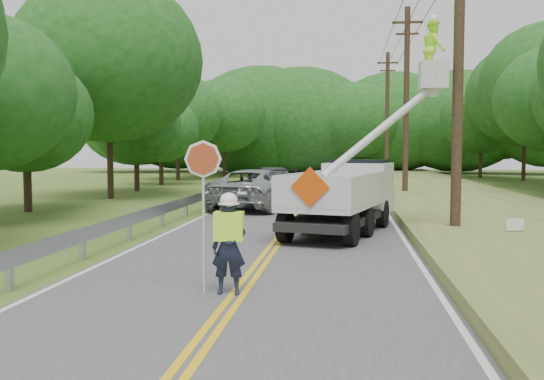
# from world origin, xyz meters

# --- Properties ---
(ground) EXTENTS (140.00, 140.00, 0.00)m
(ground) POSITION_xyz_m (0.00, 0.00, 0.00)
(ground) COLOR #3D601F
(ground) RESTS_ON ground
(road) EXTENTS (7.20, 96.00, 0.03)m
(road) POSITION_xyz_m (0.00, 14.00, 0.01)
(road) COLOR #454547
(road) RESTS_ON ground
(guardrail) EXTENTS (0.18, 48.00, 0.77)m
(guardrail) POSITION_xyz_m (-4.02, 14.91, 0.55)
(guardrail) COLOR #A4A9AD
(guardrail) RESTS_ON ground
(utility_poles) EXTENTS (1.60, 43.30, 10.00)m
(utility_poles) POSITION_xyz_m (5.00, 17.02, 5.27)
(utility_poles) COLOR black
(utility_poles) RESTS_ON ground
(tall_grass_verge) EXTENTS (7.00, 96.00, 0.30)m
(tall_grass_verge) POSITION_xyz_m (7.10, 14.00, 0.15)
(tall_grass_verge) COLOR #52662E
(tall_grass_verge) RESTS_ON ground
(treeline_left) EXTENTS (10.13, 55.00, 11.24)m
(treeline_left) POSITION_xyz_m (-10.20, 28.42, 5.62)
(treeline_left) COLOR #332319
(treeline_left) RESTS_ON ground
(treeline_horizon) EXTENTS (55.88, 13.91, 12.12)m
(treeline_horizon) POSITION_xyz_m (-0.56, 56.41, 5.50)
(treeline_horizon) COLOR #184911
(treeline_horizon) RESTS_ON ground
(flagger) EXTENTS (1.06, 0.41, 2.65)m
(flagger) POSITION_xyz_m (-0.17, 1.17, 0.97)
(flagger) COLOR #191E33
(flagger) RESTS_ON road
(bucket_truck) EXTENTS (4.76, 6.52, 6.20)m
(bucket_truck) POSITION_xyz_m (2.13, 9.86, 1.45)
(bucket_truck) COLOR black
(bucket_truck) RESTS_ON road
(suv_silver) EXTENTS (3.72, 6.38, 1.67)m
(suv_silver) POSITION_xyz_m (-1.90, 16.25, 0.85)
(suv_silver) COLOR #A6A9AD
(suv_silver) RESTS_ON road
(suv_darkgrey) EXTENTS (3.55, 5.71, 1.54)m
(suv_darkgrey) POSITION_xyz_m (-2.26, 24.00, 0.79)
(suv_darkgrey) COLOR #3D4146
(suv_darkgrey) RESTS_ON road
(stop_sign_permanent) EXTENTS (0.50, 0.15, 2.40)m
(stop_sign_permanent) POSITION_xyz_m (-4.90, 19.41, 1.58)
(stop_sign_permanent) COLOR #A4A9AD
(stop_sign_permanent) RESTS_ON ground
(yard_sign) EXTENTS (0.46, 0.09, 0.67)m
(yard_sign) POSITION_xyz_m (6.35, 7.80, 0.48)
(yard_sign) COLOR white
(yard_sign) RESTS_ON ground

